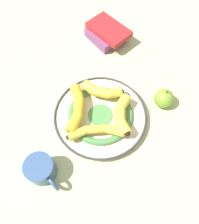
{
  "coord_description": "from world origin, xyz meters",
  "views": [
    {
      "loc": [
        -0.28,
        -0.23,
        0.75
      ],
      "look_at": [
        0.01,
        0.0,
        0.04
      ],
      "focal_mm": 35.0,
      "sensor_mm": 36.0,
      "label": 1
    }
  ],
  "objects": [
    {
      "name": "apple",
      "position": [
        0.21,
        -0.15,
        0.04
      ],
      "size": [
        0.08,
        0.08,
        0.09
      ],
      "color": "olive",
      "rests_on": "ground_plane"
    },
    {
      "name": "coffee_mug",
      "position": [
        -0.27,
        0.02,
        0.04
      ],
      "size": [
        0.1,
        0.14,
        0.08
      ],
      "rotation": [
        0.0,
        0.0,
        4.6
      ],
      "color": "#335184",
      "rests_on": "ground_plane"
    },
    {
      "name": "banana_d",
      "position": [
        -0.04,
        0.07,
        0.06
      ],
      "size": [
        0.19,
        0.14,
        0.04
      ],
      "rotation": [
        0.0,
        0.0,
        -5.65
      ],
      "color": "gold",
      "rests_on": "decorative_bowl"
    },
    {
      "name": "book_stack",
      "position": [
        0.35,
        0.24,
        0.03
      ],
      "size": [
        0.16,
        0.2,
        0.07
      ],
      "rotation": [
        0.0,
        0.0,
        1.52
      ],
      "color": "#753D70",
      "rests_on": "ground_plane"
    },
    {
      "name": "banana_c",
      "position": [
        -0.06,
        -0.04,
        0.05
      ],
      "size": [
        0.16,
        0.17,
        0.03
      ],
      "rotation": [
        0.0,
        0.0,
        -3.95
      ],
      "color": "gold",
      "rests_on": "decorative_bowl"
    },
    {
      "name": "banana_a",
      "position": [
        0.08,
        0.05,
        0.06
      ],
      "size": [
        0.09,
        0.16,
        0.04
      ],
      "rotation": [
        0.0,
        0.0,
        -1.14
      ],
      "color": "gold",
      "rests_on": "decorative_bowl"
    },
    {
      "name": "ground_plane",
      "position": [
        0.0,
        0.0,
        0.0
      ],
      "size": [
        2.8,
        2.8,
        0.0
      ],
      "primitive_type": "plane",
      "color": "#B2C693"
    },
    {
      "name": "banana_b",
      "position": [
        0.05,
        -0.07,
        0.06
      ],
      "size": [
        0.15,
        0.12,
        0.04
      ],
      "rotation": [
        0.0,
        0.0,
        -2.51
      ],
      "color": "yellow",
      "rests_on": "decorative_bowl"
    },
    {
      "name": "decorative_bowl",
      "position": [
        0.01,
        0.0,
        0.02
      ],
      "size": [
        0.35,
        0.35,
        0.04
      ],
      "color": "beige",
      "rests_on": "ground_plane"
    }
  ]
}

